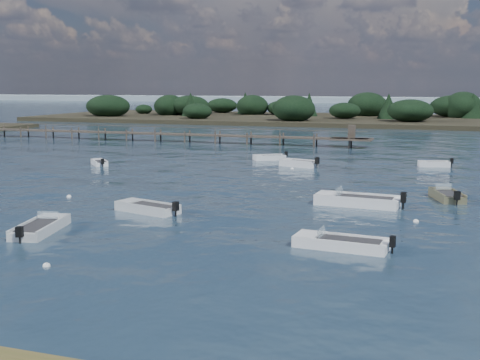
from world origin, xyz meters
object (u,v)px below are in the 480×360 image
(dinghy_extra_b, at_px, (447,197))
(tender_far_white, at_px, (298,165))
(jetty, at_px, (158,134))
(tender_far_grey_b, at_px, (434,165))
(dinghy_extra_a, at_px, (269,159))
(dinghy_near_olive, at_px, (41,229))
(dinghy_mid_grey, at_px, (147,209))
(dinghy_mid_white_b, at_px, (357,202))
(tender_far_grey, at_px, (99,164))
(dinghy_mid_white_a, at_px, (341,245))

(dinghy_extra_b, xyz_separation_m, tender_far_white, (-12.88, 12.65, 0.02))
(tender_far_white, bearing_deg, jetty, 141.33)
(tender_far_grey_b, bearing_deg, dinghy_extra_a, 179.59)
(dinghy_near_olive, bearing_deg, dinghy_mid_grey, 64.46)
(dinghy_mid_white_b, bearing_deg, tender_far_grey, 155.55)
(dinghy_mid_grey, height_order, dinghy_near_olive, dinghy_near_olive)
(dinghy_mid_grey, relative_size, tender_far_grey_b, 1.40)
(dinghy_near_olive, xyz_separation_m, dinghy_mid_white_b, (14.47, 12.06, 0.03))
(dinghy_extra_b, bearing_deg, tender_far_grey, 165.80)
(dinghy_mid_grey, distance_m, jetty, 45.63)
(dinghy_mid_white_a, xyz_separation_m, dinghy_mid_grey, (-12.16, 4.36, 0.01))
(tender_far_grey_b, distance_m, jetty, 38.48)
(tender_far_grey, bearing_deg, dinghy_mid_white_b, -24.45)
(dinghy_mid_white_a, height_order, tender_far_grey, dinghy_mid_white_a)
(tender_far_grey, bearing_deg, jetty, 103.19)
(tender_far_white, bearing_deg, dinghy_mid_white_b, -65.45)
(dinghy_mid_grey, relative_size, tender_far_white, 1.15)
(tender_far_white, bearing_deg, tender_far_grey, -164.98)
(dinghy_near_olive, height_order, dinghy_mid_white_b, dinghy_mid_white_b)
(jetty, bearing_deg, tender_far_white, -38.67)
(tender_far_white, bearing_deg, tender_far_grey_b, 18.05)
(dinghy_mid_white_b, relative_size, jetty, 0.09)
(dinghy_mid_grey, bearing_deg, tender_far_white, 79.79)
(dinghy_extra_b, height_order, tender_far_grey, dinghy_extra_b)
(dinghy_extra_a, relative_size, dinghy_mid_white_a, 0.73)
(tender_far_grey, distance_m, jetty, 24.35)
(tender_far_grey_b, bearing_deg, dinghy_mid_grey, -121.20)
(dinghy_near_olive, distance_m, tender_far_grey_b, 37.44)
(dinghy_extra_a, xyz_separation_m, dinghy_mid_white_b, (11.42, -20.42, 0.04))
(dinghy_extra_b, xyz_separation_m, jetty, (-36.45, 31.52, 0.82))
(dinghy_extra_a, height_order, dinghy_extra_b, dinghy_extra_b)
(dinghy_extra_a, height_order, dinghy_mid_white_b, dinghy_mid_white_b)
(dinghy_extra_a, height_order, dinghy_mid_grey, dinghy_mid_grey)
(dinghy_mid_white_a, bearing_deg, jetty, 124.82)
(dinghy_extra_b, height_order, jetty, jetty)
(jetty, bearing_deg, dinghy_extra_b, -40.85)
(dinghy_mid_white_a, distance_m, dinghy_mid_grey, 12.92)
(tender_far_white, relative_size, jetty, 0.06)
(dinghy_mid_grey, xyz_separation_m, dinghy_extra_b, (16.90, 9.71, 0.01))
(dinghy_extra_b, distance_m, dinghy_mid_white_b, 6.57)
(dinghy_extra_a, bearing_deg, dinghy_mid_white_a, -68.58)
(dinghy_mid_grey, bearing_deg, dinghy_mid_white_a, -19.73)
(tender_far_white, bearing_deg, dinghy_extra_b, -44.50)
(dinghy_mid_grey, xyz_separation_m, tender_far_white, (4.03, 22.36, 0.03))
(tender_far_white, relative_size, dinghy_mid_white_b, 0.69)
(dinghy_mid_white_a, distance_m, dinghy_near_olive, 15.20)
(tender_far_grey, relative_size, dinghy_mid_white_b, 0.50)
(dinghy_near_olive, bearing_deg, dinghy_mid_white_b, 39.80)
(dinghy_extra_a, bearing_deg, dinghy_near_olive, -95.37)
(dinghy_mid_white_a, distance_m, dinghy_extra_b, 14.85)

